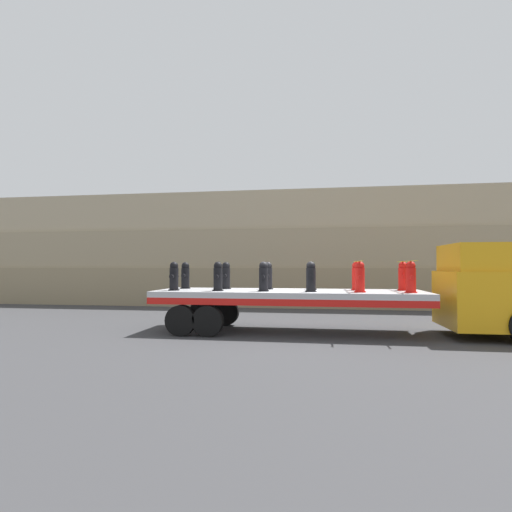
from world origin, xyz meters
TOP-DOWN VIEW (x-y plane):
  - ground_plane at (0.00, 0.00)m, footprint 120.00×120.00m
  - rock_cliff at (0.00, 8.79)m, footprint 60.00×3.30m
  - truck_cab at (6.02, 0.00)m, footprint 2.63×2.61m
  - flatbed_trailer at (-0.56, 0.00)m, footprint 8.42×2.60m
  - fire_hydrant_black_near_0 at (-3.61, -0.55)m, footprint 0.35×0.54m
  - fire_hydrant_black_far_0 at (-3.61, 0.55)m, footprint 0.35×0.54m
  - fire_hydrant_black_near_1 at (-2.17, -0.55)m, footprint 0.35×0.54m
  - fire_hydrant_black_far_1 at (-2.17, 0.55)m, footprint 0.35×0.54m
  - fire_hydrant_black_near_2 at (-0.72, -0.55)m, footprint 0.35×0.54m
  - fire_hydrant_black_far_2 at (-0.72, 0.55)m, footprint 0.35×0.54m
  - fire_hydrant_black_near_3 at (0.72, -0.55)m, footprint 0.35×0.54m
  - fire_hydrant_black_far_3 at (0.72, 0.55)m, footprint 0.35×0.54m
  - fire_hydrant_red_near_4 at (2.17, -0.55)m, footprint 0.35×0.54m
  - fire_hydrant_red_far_4 at (2.17, 0.55)m, footprint 0.35×0.54m
  - fire_hydrant_red_near_5 at (3.61, -0.55)m, footprint 0.35×0.54m
  - fire_hydrant_red_far_5 at (3.61, 0.55)m, footprint 0.35×0.54m
  - cargo_strap_rear at (2.17, 0.00)m, footprint 0.05×2.70m
  - cargo_strap_middle at (3.61, 0.00)m, footprint 0.05×2.70m

SIDE VIEW (x-z plane):
  - ground_plane at x=0.00m, z-range 0.00..0.00m
  - flatbed_trailer at x=-0.56m, z-range 0.41..1.73m
  - truck_cab at x=6.02m, z-range 0.01..2.76m
  - fire_hydrant_black_near_0 at x=-3.61m, z-range 1.31..2.23m
  - fire_hydrant_black_far_0 at x=-3.61m, z-range 1.31..2.23m
  - fire_hydrant_black_near_1 at x=-2.17m, z-range 1.31..2.23m
  - fire_hydrant_black_far_1 at x=-2.17m, z-range 1.31..2.23m
  - fire_hydrant_black_near_2 at x=-0.72m, z-range 1.31..2.23m
  - fire_hydrant_black_far_2 at x=-0.72m, z-range 1.31..2.23m
  - fire_hydrant_black_near_3 at x=0.72m, z-range 1.31..2.23m
  - fire_hydrant_black_far_3 at x=0.72m, z-range 1.31..2.23m
  - fire_hydrant_red_near_4 at x=2.17m, z-range 1.31..2.23m
  - fire_hydrant_red_far_4 at x=2.17m, z-range 1.31..2.23m
  - fire_hydrant_red_near_5 at x=3.61m, z-range 1.31..2.23m
  - fire_hydrant_red_far_5 at x=3.61m, z-range 1.31..2.23m
  - cargo_strap_rear at x=2.17m, z-range 2.24..2.26m
  - cargo_strap_middle at x=3.61m, z-range 2.24..2.26m
  - rock_cliff at x=0.00m, z-range 0.00..6.03m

